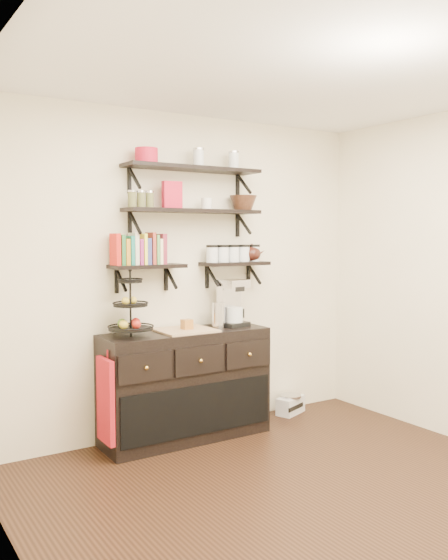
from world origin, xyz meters
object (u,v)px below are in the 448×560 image
at_px(coffee_maker, 232,304).
at_px(radio, 291,404).
at_px(sideboard, 185,385).
at_px(fruit_stand, 131,314).

height_order(coffee_maker, radio, coffee_maker).
xyz_separation_m(sideboard, radio, (1.17, 0.07, -0.36)).
bearing_deg(radio, sideboard, 162.20).
relative_size(sideboard, fruit_stand, 2.75).
relative_size(fruit_stand, radio, 1.52).
height_order(fruit_stand, radio, fruit_stand).
relative_size(coffee_maker, radio, 1.21).
bearing_deg(fruit_stand, sideboard, -0.44).
bearing_deg(fruit_stand, coffee_maker, 1.44).
distance_m(sideboard, coffee_maker, 0.80).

